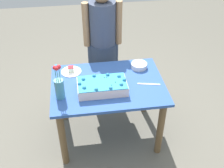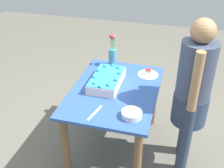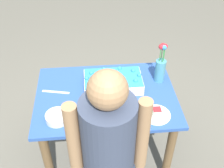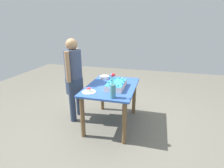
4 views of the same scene
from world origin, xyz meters
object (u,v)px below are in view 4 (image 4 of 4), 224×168
(cake_knife, at_px, (120,79))
(fruit_bowl, at_px, (104,77))
(sheet_cake, at_px, (116,85))
(person_standing, at_px, (74,75))
(flower_vase, at_px, (113,89))
(serving_plate_with_slice, at_px, (89,91))

(cake_knife, bearing_deg, fruit_bowl, 108.51)
(sheet_cake, xyz_separation_m, person_standing, (0.10, 0.81, 0.08))
(cake_knife, relative_size, fruit_bowl, 1.31)
(flower_vase, distance_m, person_standing, 0.99)
(sheet_cake, relative_size, fruit_bowl, 2.76)
(serving_plate_with_slice, bearing_deg, flower_vase, -104.89)
(fruit_bowl, bearing_deg, cake_knife, -83.92)
(serving_plate_with_slice, bearing_deg, person_standing, 48.58)
(serving_plate_with_slice, relative_size, person_standing, 0.14)
(serving_plate_with_slice, distance_m, flower_vase, 0.44)
(serving_plate_with_slice, height_order, person_standing, person_standing)
(cake_knife, height_order, flower_vase, flower_vase)
(cake_knife, xyz_separation_m, fruit_bowl, (-0.03, 0.31, 0.02))
(fruit_bowl, bearing_deg, sheet_cake, -142.31)
(sheet_cake, relative_size, flower_vase, 1.31)
(sheet_cake, height_order, fruit_bowl, sheet_cake)
(sheet_cake, distance_m, serving_plate_with_slice, 0.46)
(flower_vase, height_order, person_standing, person_standing)
(sheet_cake, height_order, person_standing, person_standing)
(fruit_bowl, height_order, person_standing, person_standing)
(serving_plate_with_slice, xyz_separation_m, flower_vase, (-0.11, -0.41, 0.12))
(sheet_cake, relative_size, serving_plate_with_slice, 2.23)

